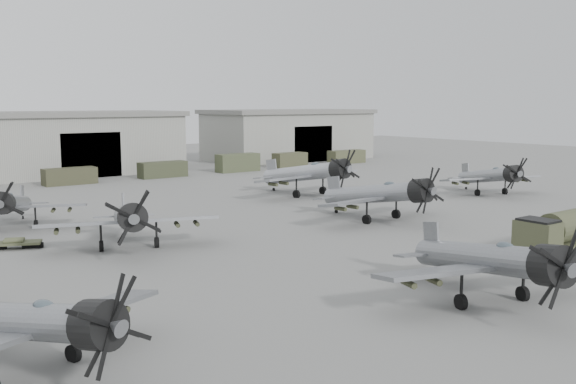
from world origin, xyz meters
name	(u,v)px	position (x,y,z in m)	size (l,w,h in m)	color
ground	(400,256)	(0.00, 0.00, 0.00)	(220.00, 220.00, 0.00)	slate
hangar_center	(73,142)	(0.00, 61.96, 4.37)	(29.00, 14.80, 8.70)	#97978E
hangar_right	(289,134)	(38.00, 61.96, 4.37)	(29.00, 14.80, 8.70)	#97978E
support_truck_3	(70,176)	(-4.70, 50.00, 1.01)	(6.30, 2.20, 2.03)	#393925
support_truck_4	(163,170)	(7.74, 50.00, 1.05)	(6.43, 2.20, 2.10)	#363B26
support_truck_5	(238,163)	(19.65, 50.00, 1.29)	(6.45, 2.20, 2.59)	#41482F
support_truck_6	(290,160)	(29.15, 50.00, 1.14)	(5.36, 2.20, 2.29)	#40422B
support_truck_7	(347,157)	(40.91, 50.00, 1.06)	(6.63, 2.20, 2.13)	#474930
aircraft_near_0	(35,323)	(-24.31, -4.85, 2.06)	(11.23, 10.13, 4.53)	gray
aircraft_near_1	(496,261)	(-3.83, -9.83, 2.26)	(12.46, 11.21, 4.97)	gray
aircraft_mid_1	(129,218)	(-13.24, 12.48, 2.22)	(12.15, 10.95, 4.88)	gray
aircraft_mid_2	(383,194)	(8.14, 9.53, 2.33)	(12.85, 11.56, 5.12)	gray
aircraft_mid_3	(493,176)	(28.63, 13.27, 2.10)	(11.49, 10.36, 4.62)	gray
aircraft_far_0	(11,204)	(-17.73, 24.63, 2.05)	(11.01, 9.98, 4.50)	gray
aircraft_far_1	(311,173)	(12.62, 24.63, 2.49)	(13.79, 12.41, 5.48)	#9FA2A8
fuel_tanker	(562,230)	(8.49, -6.22, 1.70)	(7.67, 3.52, 2.95)	#43462D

